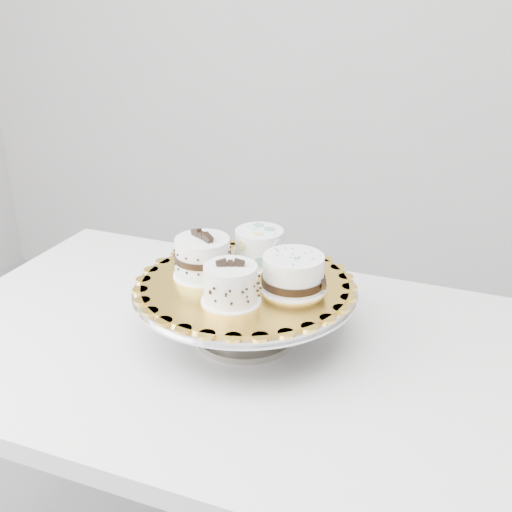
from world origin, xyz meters
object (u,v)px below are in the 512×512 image
(cake_swirl, at_px, (231,285))
(cake_dots, at_px, (259,246))
(cake_banded, at_px, (203,258))
(cake_stand, at_px, (245,302))
(cake_board, at_px, (245,284))
(table, at_px, (219,377))
(cake_ribbon, at_px, (294,273))

(cake_swirl, distance_m, cake_dots, 0.16)
(cake_dots, bearing_deg, cake_banded, -142.73)
(cake_stand, relative_size, cake_banded, 2.94)
(cake_stand, relative_size, cake_dots, 3.56)
(cake_swirl, xyz_separation_m, cake_banded, (-0.08, 0.08, 0.00))
(cake_stand, xyz_separation_m, cake_swirl, (0.00, -0.08, 0.07))
(cake_board, height_order, cake_swirl, cake_swirl)
(cake_banded, bearing_deg, cake_swirl, -10.65)
(cake_dots, bearing_deg, table, -122.20)
(cake_stand, xyz_separation_m, cake_banded, (-0.08, 0.01, 0.07))
(cake_stand, distance_m, cake_ribbon, 0.11)
(cake_board, relative_size, cake_banded, 2.71)
(cake_dots, height_order, cake_ribbon, cake_dots)
(table, relative_size, cake_dots, 10.33)
(cake_stand, distance_m, cake_swirl, 0.10)
(cake_board, distance_m, cake_swirl, 0.08)
(cake_stand, height_order, cake_banded, cake_banded)
(cake_banded, distance_m, cake_ribbon, 0.17)
(cake_banded, height_order, cake_dots, cake_banded)
(cake_swirl, height_order, cake_dots, cake_swirl)
(table, height_order, cake_banded, cake_banded)
(table, relative_size, cake_swirl, 10.34)
(cake_banded, bearing_deg, cake_stand, 30.13)
(table, xyz_separation_m, cake_stand, (0.05, 0.02, 0.16))
(cake_board, height_order, cake_banded, cake_banded)
(cake_ribbon, bearing_deg, table, 172.64)
(cake_stand, height_order, cake_ribbon, cake_ribbon)
(cake_swirl, xyz_separation_m, cake_ribbon, (0.09, 0.08, -0.00))
(cake_banded, bearing_deg, cake_ribbon, 33.32)
(table, bearing_deg, cake_stand, 24.09)
(cake_banded, relative_size, cake_dots, 1.21)
(cake_ribbon, bearing_deg, cake_swirl, -154.13)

